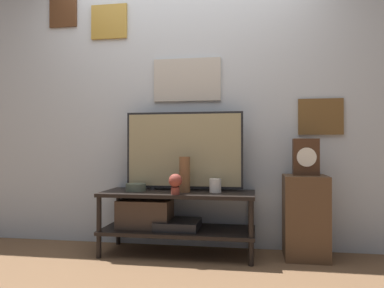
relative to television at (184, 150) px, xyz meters
The scene contains 10 objects.
ground_plane 0.96m from the television, 94.39° to the right, with size 12.00×12.00×0.00m, color brown.
wall_back 0.52m from the television, 99.65° to the left, with size 6.40×0.08×2.70m.
media_console 0.57m from the television, 141.21° to the right, with size 1.28×0.50×0.53m.
television is the anchor object (origin of this frame).
vase_wide_bowl 0.52m from the television, 162.52° to the right, with size 0.17×0.17×0.06m.
vase_tall_ceramic 0.24m from the television, 77.12° to the right, with size 0.09×0.09×0.30m.
candle_jar 0.42m from the television, 20.65° to the right, with size 0.10×0.10×0.11m.
decorative_bust 0.39m from the television, 92.41° to the right, with size 0.11×0.11×0.16m.
side_table 1.15m from the television, ahead, with size 0.35×0.37×0.67m.
mantel_clock 1.02m from the television, ahead, with size 0.21×0.11×0.30m.
Camera 1 is at (0.64, -2.81, 0.90)m, focal length 35.00 mm.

